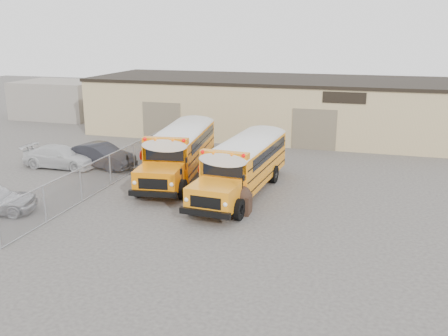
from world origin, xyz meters
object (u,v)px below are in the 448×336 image
(school_bus_left, at_px, (201,128))
(car_dark, at_px, (101,156))
(school_bus_right, at_px, (273,139))
(tarp_bundle, at_px, (241,199))
(car_white, at_px, (60,157))

(school_bus_left, distance_m, car_dark, 7.63)
(school_bus_right, bearing_deg, car_dark, -159.44)
(school_bus_left, distance_m, school_bus_right, 5.96)
(tarp_bundle, distance_m, car_white, 14.01)
(car_dark, bearing_deg, car_white, 118.48)
(car_white, distance_m, car_dark, 2.59)
(tarp_bundle, distance_m, car_dark, 12.04)
(school_bus_left, height_order, tarp_bundle, school_bus_left)
(school_bus_left, xyz_separation_m, school_bus_right, (5.62, -1.98, -0.04))
(car_white, bearing_deg, school_bus_left, -49.09)
(school_bus_right, xyz_separation_m, car_dark, (-10.38, -3.89, -0.93))
(school_bus_left, distance_m, tarp_bundle, 12.89)
(school_bus_right, height_order, car_dark, school_bus_right)
(car_white, relative_size, car_dark, 1.03)
(car_white, bearing_deg, car_dark, -74.60)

